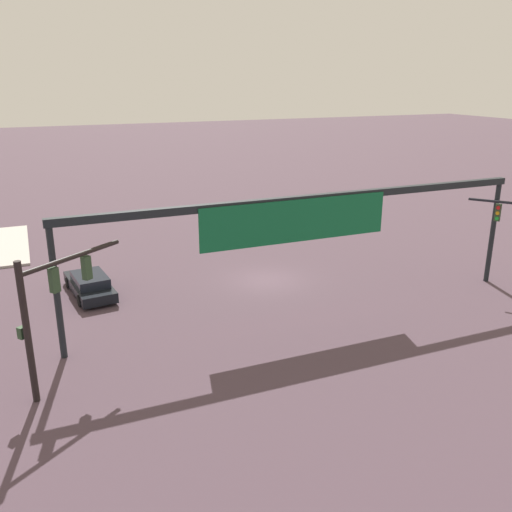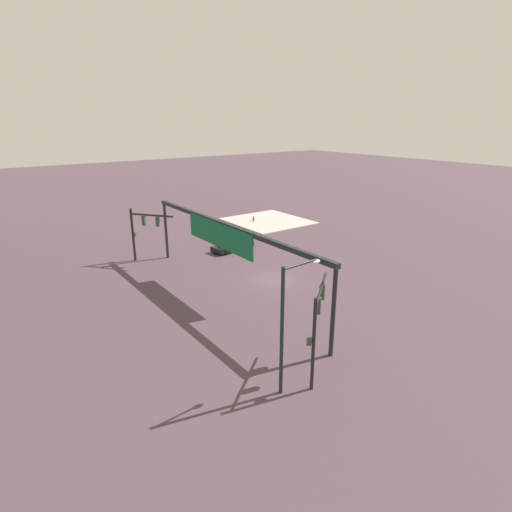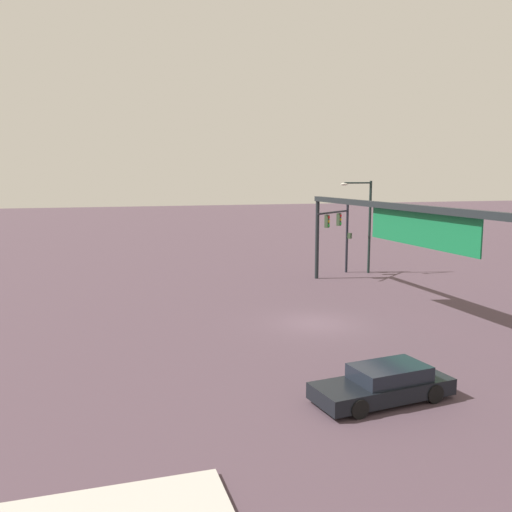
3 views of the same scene
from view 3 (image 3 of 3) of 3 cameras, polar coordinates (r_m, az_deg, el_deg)
name	(u,v)px [view 3 (image 3 of 3)]	position (r m, az deg, el deg)	size (l,w,h in m)	color
ground_plane	(316,323)	(29.14, 6.22, -6.90)	(233.05, 233.05, 0.00)	#4C3A44
traffic_signal_opposite_side	(340,227)	(42.90, 8.61, 2.96)	(3.32, 4.36, 5.41)	black
streetlamp_curved_arm	(366,219)	(43.98, 11.25, 3.75)	(0.40, 2.72, 7.21)	black
overhead_sign_gantry	(410,223)	(30.45, 15.55, 3.34)	(24.01, 0.43, 6.11)	black
sedan_car_approaching	(384,384)	(19.80, 13.03, -12.71)	(2.38, 5.04, 1.21)	black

